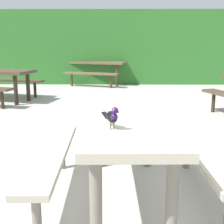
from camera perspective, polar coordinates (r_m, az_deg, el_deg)
ground_plane at (r=3.12m, az=5.73°, el=-14.19°), size 60.00×60.00×0.00m
hedge_wall at (r=11.23m, az=2.12°, el=11.61°), size 28.00×2.01×2.35m
picnic_table_foreground at (r=2.86m, az=2.94°, el=-4.70°), size 1.72×1.82×0.74m
bird_grackle at (r=2.44m, az=0.06°, el=-0.77°), size 0.15×0.27×0.18m
picnic_table_mid_right at (r=10.38m, az=-2.41°, el=8.08°), size 2.13×2.11×0.74m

